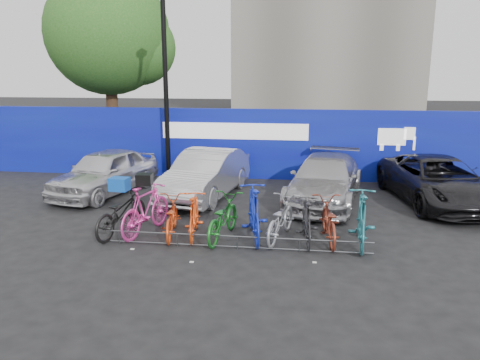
% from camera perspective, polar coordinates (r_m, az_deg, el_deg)
% --- Properties ---
extents(ground, '(100.00, 100.00, 0.00)m').
position_cam_1_polar(ground, '(10.53, 0.13, -7.22)').
color(ground, black).
rests_on(ground, ground).
extents(hoarding, '(22.00, 0.18, 2.40)m').
position_cam_1_polar(hoarding, '(16.02, 2.94, 4.38)').
color(hoarding, '#0B0E98').
rests_on(hoarding, ground).
extents(tree, '(5.40, 5.20, 7.80)m').
position_cam_1_polar(tree, '(21.45, -15.16, 16.58)').
color(tree, '#382314').
rests_on(tree, ground).
extents(lamppost, '(0.25, 0.50, 6.11)m').
position_cam_1_polar(lamppost, '(15.83, -9.06, 11.64)').
color(lamppost, black).
rests_on(lamppost, ground).
extents(bike_rack, '(5.60, 0.03, 0.30)m').
position_cam_1_polar(bike_rack, '(9.92, -0.32, -7.55)').
color(bike_rack, '#595B60').
rests_on(bike_rack, ground).
extents(car_0, '(2.55, 4.27, 1.36)m').
position_cam_1_polar(car_0, '(14.68, -16.16, 0.95)').
color(car_0, silver).
rests_on(car_0, ground).
extents(car_1, '(2.19, 4.37, 1.38)m').
position_cam_1_polar(car_1, '(13.80, -4.19, 0.71)').
color(car_1, '#B3B3B7').
rests_on(car_1, ground).
extents(car_2, '(2.62, 4.74, 1.30)m').
position_cam_1_polar(car_2, '(13.49, 10.32, 0.07)').
color(car_2, '#A4A4A8').
rests_on(car_2, ground).
extents(car_3, '(2.91, 5.00, 1.31)m').
position_cam_1_polar(car_3, '(14.23, 22.98, -0.08)').
color(car_3, black).
rests_on(car_3, ground).
extents(bike_0, '(1.09, 2.05, 1.03)m').
position_cam_1_polar(bike_0, '(11.07, -14.29, -3.81)').
color(bike_0, black).
rests_on(bike_0, ground).
extents(bike_1, '(1.02, 2.00, 1.16)m').
position_cam_1_polar(bike_1, '(10.92, -11.40, -3.53)').
color(bike_1, '#E03898').
rests_on(bike_1, ground).
extents(bike_2, '(0.86, 1.77, 0.89)m').
position_cam_1_polar(bike_2, '(10.70, -8.42, -4.50)').
color(bike_2, '#D44618').
rests_on(bike_2, ground).
extents(bike_3, '(0.67, 1.70, 1.00)m').
position_cam_1_polar(bike_3, '(10.56, -5.62, -4.36)').
color(bike_3, '#FA5018').
rests_on(bike_3, ground).
extents(bike_4, '(0.95, 1.93, 0.97)m').
position_cam_1_polar(bike_4, '(10.43, -2.16, -4.61)').
color(bike_4, '#186C1F').
rests_on(bike_4, ground).
extents(bike_5, '(0.96, 2.10, 1.22)m').
position_cam_1_polar(bike_5, '(10.37, 1.72, -4.00)').
color(bike_5, '#162ABD').
rests_on(bike_5, ground).
extents(bike_6, '(1.04, 1.86, 0.93)m').
position_cam_1_polar(bike_6, '(10.45, 4.91, -4.74)').
color(bike_6, '#97999F').
rests_on(bike_6, ground).
extents(bike_7, '(0.60, 1.68, 0.99)m').
position_cam_1_polar(bike_7, '(10.27, 8.13, -4.98)').
color(bike_7, '#262629').
rests_on(bike_7, ground).
extents(bike_8, '(0.78, 1.85, 0.95)m').
position_cam_1_polar(bike_8, '(10.44, 10.73, -4.89)').
color(bike_8, maroon).
rests_on(bike_8, ground).
extents(bike_9, '(0.72, 2.03, 1.20)m').
position_cam_1_polar(bike_9, '(10.33, 14.63, -4.57)').
color(bike_9, '#257580').
rests_on(bike_9, ground).
extents(cargo_crate, '(0.44, 0.35, 0.29)m').
position_cam_1_polar(cargo_crate, '(10.89, -14.49, -0.49)').
color(cargo_crate, '#0F48AF').
rests_on(cargo_crate, bike_0).
extents(cargo_topcase, '(0.37, 0.34, 0.25)m').
position_cam_1_polar(cargo_topcase, '(10.74, -11.57, 0.08)').
color(cargo_topcase, black).
rests_on(cargo_topcase, bike_1).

